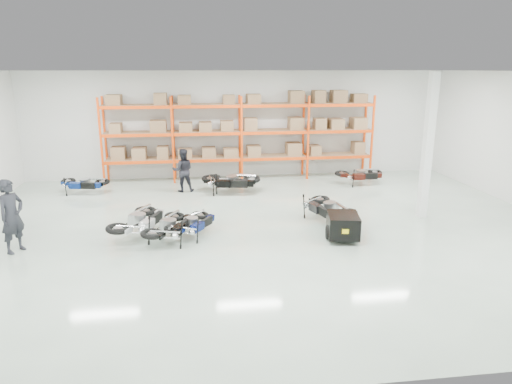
{
  "coord_description": "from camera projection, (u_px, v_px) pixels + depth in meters",
  "views": [
    {
      "loc": [
        -1.85,
        -12.57,
        4.59
      ],
      "look_at": [
        -0.18,
        0.14,
        1.1
      ],
      "focal_mm": 32.0,
      "sensor_mm": 36.0,
      "label": 1
    }
  ],
  "objects": [
    {
      "name": "room",
      "position": [
        263.0,
        154.0,
        12.87
      ],
      "size": [
        18.0,
        18.0,
        18.0
      ],
      "color": "#B6CBB9",
      "rests_on": "ground"
    },
    {
      "name": "pallet_rack",
      "position": [
        241.0,
        126.0,
        19.04
      ],
      "size": [
        11.28,
        0.98,
        3.62
      ],
      "color": "#FF480D",
      "rests_on": "ground"
    },
    {
      "name": "structural_column",
      "position": [
        428.0,
        147.0,
        14.0
      ],
      "size": [
        0.25,
        0.25,
        4.5
      ],
      "primitive_type": "cube",
      "color": "white",
      "rests_on": "ground"
    },
    {
      "name": "moto_blue_centre",
      "position": [
        193.0,
        220.0,
        12.77
      ],
      "size": [
        1.52,
        1.74,
        1.02
      ],
      "primitive_type": null,
      "rotation": [
        0.0,
        -0.09,
        2.55
      ],
      "color": "#071247",
      "rests_on": "ground"
    },
    {
      "name": "moto_silver_left",
      "position": [
        140.0,
        217.0,
        12.72
      ],
      "size": [
        1.57,
        2.12,
        1.24
      ],
      "primitive_type": null,
      "rotation": [
        0.0,
        -0.09,
        2.77
      ],
      "color": "silver",
      "rests_on": "ground"
    },
    {
      "name": "moto_black_far_left",
      "position": [
        171.0,
        222.0,
        12.4
      ],
      "size": [
        1.45,
        1.96,
        1.14
      ],
      "primitive_type": null,
      "rotation": [
        0.0,
        -0.09,
        2.78
      ],
      "color": "black",
      "rests_on": "ground"
    },
    {
      "name": "moto_touring_right",
      "position": [
        327.0,
        204.0,
        13.99
      ],
      "size": [
        1.38,
        2.02,
        1.19
      ],
      "primitive_type": null,
      "rotation": [
        0.0,
        -0.09,
        0.27
      ],
      "color": "black",
      "rests_on": "ground"
    },
    {
      "name": "trailer",
      "position": [
        343.0,
        225.0,
        12.49
      ],
      "size": [
        1.0,
        1.78,
        0.73
      ],
      "rotation": [
        0.0,
        0.0,
        -0.19
      ],
      "color": "black",
      "rests_on": "ground"
    },
    {
      "name": "moto_back_a",
      "position": [
        82.0,
        181.0,
        17.15
      ],
      "size": [
        1.77,
        1.17,
        1.06
      ],
      "primitive_type": null,
      "rotation": [
        0.0,
        -0.09,
        1.33
      ],
      "color": "navy",
      "rests_on": "ground"
    },
    {
      "name": "moto_back_b",
      "position": [
        232.0,
        177.0,
        17.45
      ],
      "size": [
        1.99,
        1.27,
        1.19
      ],
      "primitive_type": null,
      "rotation": [
        0.0,
        -0.09,
        1.36
      ],
      "color": "silver",
      "rests_on": "ground"
    },
    {
      "name": "moto_back_c",
      "position": [
        230.0,
        178.0,
        17.18
      ],
      "size": [
        2.1,
        1.37,
        1.26
      ],
      "primitive_type": null,
      "rotation": [
        0.0,
        -0.09,
        1.35
      ],
      "color": "black",
      "rests_on": "ground"
    },
    {
      "name": "moto_back_d",
      "position": [
        361.0,
        172.0,
        18.49
      ],
      "size": [
        1.74,
        0.9,
        1.11
      ],
      "primitive_type": null,
      "rotation": [
        0.0,
        -0.09,
        1.6
      ],
      "color": "#38100B",
      "rests_on": "ground"
    },
    {
      "name": "person_left",
      "position": [
        12.0,
        216.0,
        11.56
      ],
      "size": [
        0.74,
        0.84,
        1.92
      ],
      "primitive_type": "imported",
      "rotation": [
        0.0,
        0.0,
        1.06
      ],
      "color": "#202128",
      "rests_on": "ground"
    },
    {
      "name": "person_back",
      "position": [
        183.0,
        170.0,
        17.36
      ],
      "size": [
        0.84,
        0.67,
        1.65
      ],
      "primitive_type": "imported",
      "rotation": [
        0.0,
        0.0,
        3.2
      ],
      "color": "black",
      "rests_on": "ground"
    }
  ]
}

